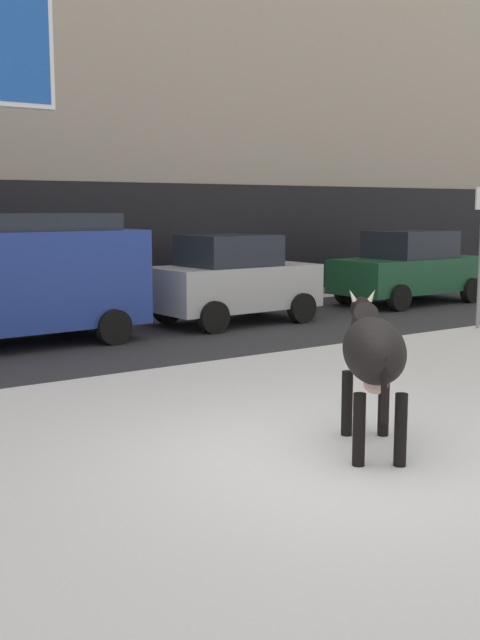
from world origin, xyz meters
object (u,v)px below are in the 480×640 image
car_blue_van (11,276)px  pedestrian_by_cars (193,273)px  car_silver_hatchback (233,280)px  car_darkgreen_sedan (410,268)px  cow_black (373,352)px

car_blue_van → pedestrian_by_cars: car_blue_van is taller
car_blue_van → pedestrian_by_cars: 5.64m
car_blue_van → car_silver_hatchback: size_ratio=1.31×
car_blue_van → car_darkgreen_sedan: (10.28, 0.29, -0.33)m
cow_black → car_blue_van: bearing=97.9°
car_silver_hatchback → pedestrian_by_cars: 2.36m
car_silver_hatchback → pedestrian_by_cars: bearing=79.9°
car_blue_van → car_darkgreen_sedan: 10.29m
car_darkgreen_sedan → pedestrian_by_cars: (-5.18, 2.06, -0.03)m
cow_black → pedestrian_by_cars: pedestrian_by_cars is taller
car_darkgreen_sedan → car_silver_hatchback: bearing=-177.3°
cow_black → car_darkgreen_sedan: size_ratio=0.42×
cow_black → pedestrian_by_cars: (4.03, 10.13, -0.11)m
car_silver_hatchback → pedestrian_by_cars: size_ratio=2.06×
car_darkgreen_sedan → car_blue_van: bearing=-178.4°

